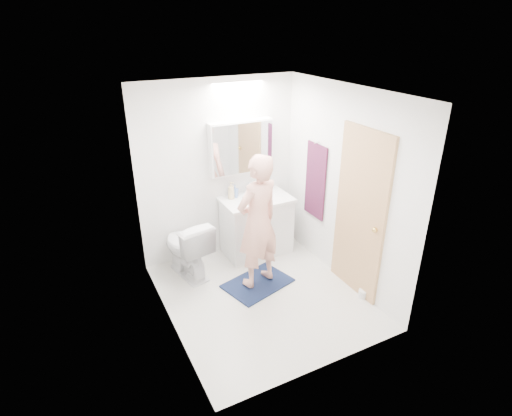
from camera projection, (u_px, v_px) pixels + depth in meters
floor at (262, 295)px, 4.92m from camera, size 2.50×2.50×0.00m
ceiling at (263, 91)px, 3.91m from camera, size 2.50×2.50×0.00m
wall_back at (219, 170)px, 5.43m from camera, size 2.50×0.00×2.50m
wall_front at (332, 260)px, 3.41m from camera, size 2.50×0.00×2.50m
wall_left at (162, 226)px, 3.97m from camera, size 0.00×2.50×2.50m
wall_right at (344, 188)px, 4.87m from camera, size 0.00×2.50×2.50m
vanity_cabinet at (256, 227)px, 5.71m from camera, size 0.90×0.55×0.78m
countertop at (256, 200)px, 5.54m from camera, size 0.95×0.58×0.04m
sink_basin at (255, 197)px, 5.55m from camera, size 0.36×0.36×0.03m
faucet at (249, 188)px, 5.68m from camera, size 0.02×0.02×0.16m
medicine_cabinet at (241, 147)px, 5.37m from camera, size 0.88×0.14×0.70m
mirror_panel at (244, 149)px, 5.30m from camera, size 0.84×0.01×0.66m
toilet at (187, 247)px, 5.18m from camera, size 0.58×0.84×0.79m
bath_rug at (258, 283)px, 5.13m from camera, size 0.92×0.75×0.02m
person at (258, 222)px, 4.77m from camera, size 0.69×0.54×1.65m
door at (360, 214)px, 4.66m from camera, size 0.04×0.80×2.00m
door_knob at (375, 230)px, 4.43m from camera, size 0.06×0.06×0.06m
towel at (315, 181)px, 5.35m from camera, size 0.02×0.42×1.00m
towel_hook at (317, 143)px, 5.12m from camera, size 0.07×0.02×0.02m
soap_bottle_a at (231, 190)px, 5.48m from camera, size 0.13×0.13×0.24m
soap_bottle_b at (235, 191)px, 5.55m from camera, size 0.11×0.11×0.17m
toothbrush_cup at (265, 189)px, 5.73m from camera, size 0.09×0.09×0.09m
toilet_paper_roll at (363, 294)px, 4.87m from camera, size 0.11×0.11×0.10m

